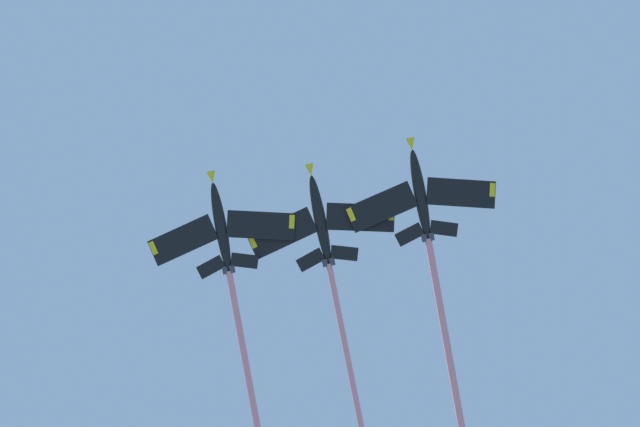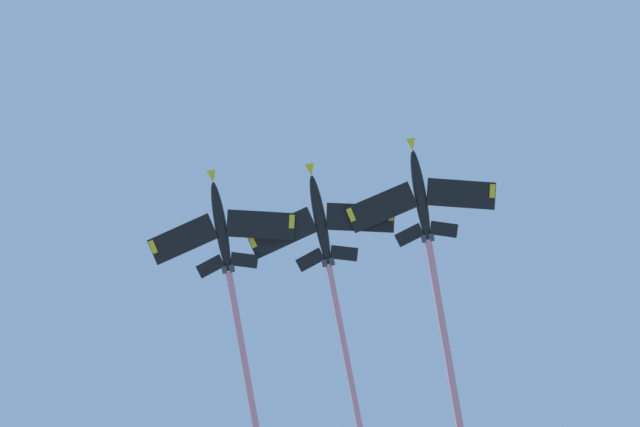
% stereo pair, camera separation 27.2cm
% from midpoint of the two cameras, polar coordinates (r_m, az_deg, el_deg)
% --- Properties ---
extents(jet_inner_left, '(37.57, 22.53, 14.16)m').
position_cam_midpoint_polar(jet_inner_left, '(157.87, 5.26, -1.56)').
color(jet_inner_left, black).
extents(jet_centre, '(35.20, 20.67, 12.65)m').
position_cam_midpoint_polar(jet_centre, '(158.82, 0.38, -1.94)').
color(jet_centre, black).
extents(jet_inner_right, '(41.48, 23.63, 14.53)m').
position_cam_midpoint_polar(jet_inner_right, '(159.41, -4.18, -3.38)').
color(jet_inner_right, black).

